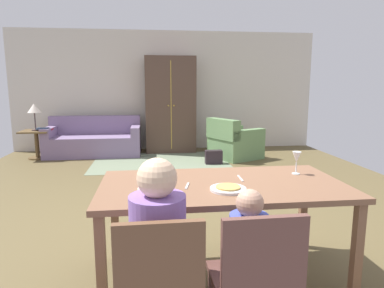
{
  "coord_description": "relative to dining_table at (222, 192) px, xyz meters",
  "views": [
    {
      "loc": [
        -0.38,
        -3.74,
        1.47
      ],
      "look_at": [
        0.05,
        -0.15,
        0.85
      ],
      "focal_mm": 31.74,
      "sensor_mm": 36.0,
      "label": 1
    }
  ],
  "objects": [
    {
      "name": "wine_glass",
      "position": [
        0.65,
        0.18,
        0.2
      ],
      "size": [
        0.07,
        0.07,
        0.19
      ],
      "color": "silver",
      "rests_on": "dining_table"
    },
    {
      "name": "book_lower",
      "position": [
        -2.62,
        4.79,
        -0.1
      ],
      "size": [
        0.22,
        0.16,
        0.03
      ],
      "primitive_type": "cube",
      "color": "maroon",
      "rests_on": "side_table"
    },
    {
      "name": "armchair",
      "position": [
        1.16,
        4.32,
        -0.37
      ],
      "size": [
        1.15,
        1.14,
        0.82
      ],
      "color": "#628655",
      "rests_on": "ground_plane"
    },
    {
      "name": "area_rug",
      "position": [
        -0.34,
        4.14,
        -0.69
      ],
      "size": [
        2.6,
        1.8,
        0.01
      ],
      "primitive_type": "cube",
      "color": "slate",
      "rests_on": "ground_plane"
    },
    {
      "name": "plate_near_child",
      "position": [
        -0.0,
        -0.18,
        0.08
      ],
      "size": [
        0.25,
        0.25,
        0.02
      ],
      "primitive_type": "cylinder",
      "color": "silver",
      "rests_on": "dining_table"
    },
    {
      "name": "dining_chair_child",
      "position": [
        0.0,
        -0.83,
        -0.2
      ],
      "size": [
        0.43,
        0.43,
        0.87
      ],
      "color": "brown",
      "rests_on": "ground_plane"
    },
    {
      "name": "person_man",
      "position": [
        -0.49,
        -0.65,
        -0.18
      ],
      "size": [
        0.3,
        0.4,
        1.11
      ],
      "color": "#3D4145",
      "rests_on": "ground_plane"
    },
    {
      "name": "table_lamp",
      "position": [
        -2.83,
        4.74,
        0.32
      ],
      "size": [
        0.26,
        0.26,
        0.54
      ],
      "color": "#46373A",
      "rests_on": "side_table"
    },
    {
      "name": "knife",
      "position": [
        0.16,
        0.1,
        0.07
      ],
      "size": [
        0.02,
        0.17,
        0.01
      ],
      "primitive_type": "cube",
      "rotation": [
        0.0,
        0.0,
        -0.04
      ],
      "color": "silver",
      "rests_on": "dining_table"
    },
    {
      "name": "pizza_near_child",
      "position": [
        -0.0,
        -0.18,
        0.09
      ],
      "size": [
        0.17,
        0.17,
        0.01
      ],
      "primitive_type": "cylinder",
      "color": "tan",
      "rests_on": "plate_near_child"
    },
    {
      "name": "side_table",
      "position": [
        -2.83,
        4.74,
        -0.31
      ],
      "size": [
        0.56,
        0.56,
        0.58
      ],
      "color": "brown",
      "rests_on": "ground_plane"
    },
    {
      "name": "dining_chair_man",
      "position": [
        -0.49,
        -0.83,
        -0.2
      ],
      "size": [
        0.42,
        0.42,
        0.87
      ],
      "color": "brown",
      "rests_on": "ground_plane"
    },
    {
      "name": "fork",
      "position": [
        -0.27,
        -0.05,
        0.07
      ],
      "size": [
        0.05,
        0.15,
        0.01
      ],
      "primitive_type": "cube",
      "rotation": [
        0.0,
        0.0,
        -0.23
      ],
      "color": "silver",
      "rests_on": "dining_table"
    },
    {
      "name": "couch",
      "position": [
        -1.73,
        5.0,
        -0.39
      ],
      "size": [
        1.95,
        0.86,
        0.82
      ],
      "color": "slate",
      "rests_on": "ground_plane"
    },
    {
      "name": "handbag",
      "position": [
        0.66,
        3.84,
        -0.56
      ],
      "size": [
        0.32,
        0.16,
        0.26
      ],
      "primitive_type": "cube",
      "color": "black",
      "rests_on": "ground_plane"
    },
    {
      "name": "book_upper",
      "position": [
        -2.68,
        4.71,
        -0.07
      ],
      "size": [
        0.22,
        0.16,
        0.03
      ],
      "primitive_type": "cube",
      "color": "#3A5076",
      "rests_on": "book_lower"
    },
    {
      "name": "person_child",
      "position": [
        -0.0,
        -0.66,
        -0.26
      ],
      "size": [
        0.22,
        0.29,
        0.92
      ],
      "color": "#322C53",
      "rests_on": "ground_plane"
    },
    {
      "name": "pizza_near_man",
      "position": [
        -0.49,
        -0.12,
        0.09
      ],
      "size": [
        0.17,
        0.17,
        0.01
      ],
      "primitive_type": "cylinder",
      "color": "#E49646",
      "rests_on": "plate_near_man"
    },
    {
      "name": "back_wall",
      "position": [
        -0.14,
        5.6,
        0.66
      ],
      "size": [
        6.93,
        0.1,
        2.7
      ],
      "primitive_type": "cube",
      "color": "beige",
      "rests_on": "ground_plane"
    },
    {
      "name": "armoire",
      "position": [
        -0.08,
        5.21,
        0.36
      ],
      "size": [
        1.1,
        0.59,
        2.1
      ],
      "color": "#4D372C",
      "rests_on": "ground_plane"
    },
    {
      "name": "dining_table",
      "position": [
        0.0,
        0.0,
        0.0
      ],
      "size": [
        1.8,
        0.94,
        0.76
      ],
      "color": "brown",
      "rests_on": "ground_plane"
    },
    {
      "name": "ground_plane",
      "position": [
        -0.14,
        2.15,
        -0.7
      ],
      "size": [
        6.93,
        6.8,
        0.02
      ],
      "primitive_type": "cube",
      "color": "brown"
    },
    {
      "name": "plate_near_man",
      "position": [
        -0.49,
        -0.12,
        0.08
      ],
      "size": [
        0.25,
        0.25,
        0.02
      ],
      "primitive_type": "cylinder",
      "color": "silver",
      "rests_on": "dining_table"
    }
  ]
}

